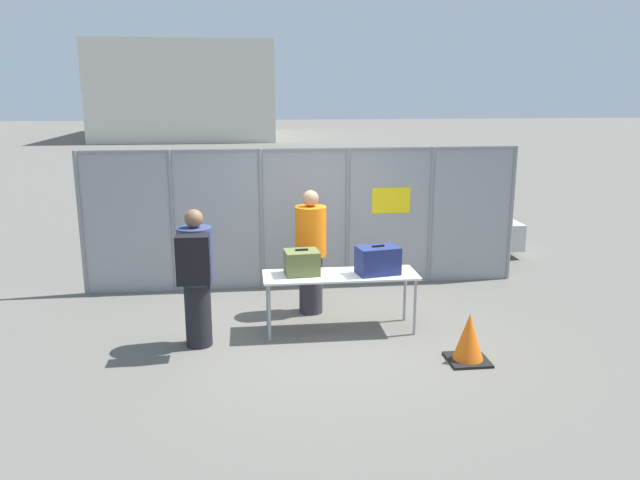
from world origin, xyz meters
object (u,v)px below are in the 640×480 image
Objects in this scene: security_worker_near at (311,250)px; utility_trailer at (427,233)px; suitcase_navy at (378,260)px; traveler_hooded at (196,273)px; suitcase_olive at (302,262)px; traffic_cone at (469,339)px; inspection_table at (340,279)px.

security_worker_near reaches higher than utility_trailer.
utility_trailer is (1.75, 3.73, -0.55)m from suitcase_navy.
security_worker_near is (1.46, 1.05, -0.03)m from traveler_hooded.
suitcase_olive is at bearing -126.63° from utility_trailer.
utility_trailer is 4.88m from traffic_cone.
traffic_cone is (3.05, -0.77, -0.65)m from traveler_hooded.
traffic_cone is at bearing -100.88° from utility_trailer.
suitcase_navy is 0.14× the size of utility_trailer.
suitcase_navy is 0.34× the size of traveler_hooded.
suitcase_navy is at bearing 128.21° from traffic_cone.
traffic_cone is (1.30, -1.10, -0.42)m from inspection_table.
suitcase_navy is 1.08m from security_worker_near.
suitcase_olive is at bearing 146.96° from traffic_cone.
security_worker_near is at bearing 135.08° from suitcase_navy.
suitcase_navy is 1.50m from traffic_cone.
suitcase_olive reaches higher than inspection_table.
inspection_table is 1.14× the size of security_worker_near.
traffic_cone is at bearing -14.01° from traveler_hooded.
suitcase_olive is 0.11× the size of utility_trailer.
utility_trailer is at bearing -137.42° from security_worker_near.
traveler_hooded reaches higher than utility_trailer.
traffic_cone is at bearing -33.04° from suitcase_olive.
suitcase_navy is at bearing 127.96° from security_worker_near.
suitcase_olive is 0.95m from suitcase_navy.
traveler_hooded reaches higher than suitcase_navy.
inspection_table is 3.41× the size of traffic_cone.
suitcase_navy reaches higher than suitcase_olive.
traveler_hooded is 2.93× the size of traffic_cone.
traveler_hooded is at bearing 28.60° from security_worker_near.
traveler_hooded is (-1.75, -0.33, 0.23)m from inspection_table.
suitcase_olive is (-0.48, 0.06, 0.21)m from inspection_table.
inspection_table reaches higher than traffic_cone.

